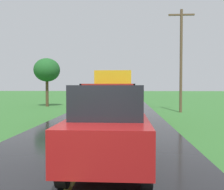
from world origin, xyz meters
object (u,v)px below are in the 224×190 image
(utility_pole_roadside, at_px, (181,57))
(following_car, at_px, (109,125))
(banana_truck_near, at_px, (112,95))
(roadside_tree_near_left, at_px, (47,70))

(utility_pole_roadside, relative_size, following_car, 1.88)
(banana_truck_near, bearing_deg, roadside_tree_near_left, 124.78)
(banana_truck_near, height_order, following_car, banana_truck_near)
(utility_pole_roadside, distance_m, following_car, 14.46)
(banana_truck_near, bearing_deg, following_car, -87.22)
(banana_truck_near, distance_m, roadside_tree_near_left, 12.41)
(roadside_tree_near_left, relative_size, following_car, 1.15)
(following_car, bearing_deg, utility_pole_roadside, 71.51)
(banana_truck_near, relative_size, roadside_tree_near_left, 1.24)
(banana_truck_near, relative_size, following_car, 1.42)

